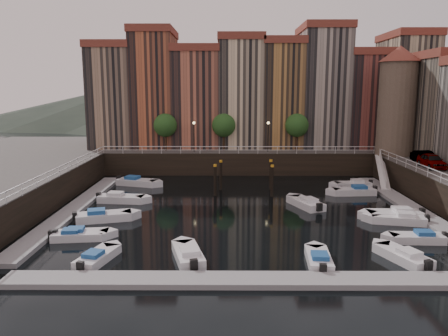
{
  "coord_description": "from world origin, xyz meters",
  "views": [
    {
      "loc": [
        -1.64,
        -41.49,
        11.42
      ],
      "look_at": [
        -1.88,
        4.0,
        3.22
      ],
      "focal_mm": 35.0,
      "sensor_mm": 36.0,
      "label": 1
    }
  ],
  "objects_px": {
    "boat_left_0": "(77,236)",
    "car_a": "(432,162)",
    "car_b": "(425,158)",
    "boat_left_1": "(82,234)",
    "corner_tower": "(397,99)",
    "mooring_pilings": "(245,178)",
    "boat_left_2": "(103,216)",
    "gangway": "(382,170)"
  },
  "relations": [
    {
      "from": "boat_left_0",
      "to": "car_b",
      "type": "height_order",
      "value": "car_b"
    },
    {
      "from": "car_b",
      "to": "boat_left_1",
      "type": "bearing_deg",
      "value": -154.98
    },
    {
      "from": "mooring_pilings",
      "to": "boat_left_1",
      "type": "xyz_separation_m",
      "value": [
        -13.33,
        -15.32,
        -1.33
      ]
    },
    {
      "from": "gangway",
      "to": "car_a",
      "type": "relative_size",
      "value": 1.84
    },
    {
      "from": "boat_left_2",
      "to": "car_a",
      "type": "xyz_separation_m",
      "value": [
        33.04,
        9.33,
        3.39
      ]
    },
    {
      "from": "boat_left_1",
      "to": "boat_left_2",
      "type": "height_order",
      "value": "boat_left_2"
    },
    {
      "from": "mooring_pilings",
      "to": "boat_left_2",
      "type": "distance_m",
      "value": 16.86
    },
    {
      "from": "boat_left_0",
      "to": "car_a",
      "type": "bearing_deg",
      "value": 16.53
    },
    {
      "from": "corner_tower",
      "to": "car_a",
      "type": "distance_m",
      "value": 11.58
    },
    {
      "from": "boat_left_2",
      "to": "car_b",
      "type": "relative_size",
      "value": 1.15
    },
    {
      "from": "corner_tower",
      "to": "boat_left_2",
      "type": "relative_size",
      "value": 2.7
    },
    {
      "from": "boat_left_1",
      "to": "boat_left_0",
      "type": "bearing_deg",
      "value": -138.1
    },
    {
      "from": "gangway",
      "to": "mooring_pilings",
      "type": "height_order",
      "value": "gangway"
    },
    {
      "from": "boat_left_1",
      "to": "mooring_pilings",
      "type": "bearing_deg",
      "value": 41.27
    },
    {
      "from": "gangway",
      "to": "boat_left_0",
      "type": "xyz_separation_m",
      "value": [
        -30.28,
        -19.39,
        -1.6
      ]
    },
    {
      "from": "corner_tower",
      "to": "boat_left_1",
      "type": "relative_size",
      "value": 3.26
    },
    {
      "from": "mooring_pilings",
      "to": "car_a",
      "type": "distance_m",
      "value": 20.22
    },
    {
      "from": "corner_tower",
      "to": "gangway",
      "type": "xyz_separation_m",
      "value": [
        -2.9,
        -4.5,
        -8.28
      ]
    },
    {
      "from": "boat_left_0",
      "to": "corner_tower",
      "type": "bearing_deg",
      "value": 29.32
    },
    {
      "from": "corner_tower",
      "to": "boat_left_2",
      "type": "xyz_separation_m",
      "value": [
        -32.55,
        -18.96,
        -9.81
      ]
    },
    {
      "from": "gangway",
      "to": "boat_left_2",
      "type": "distance_m",
      "value": 33.02
    },
    {
      "from": "boat_left_0",
      "to": "car_a",
      "type": "height_order",
      "value": "car_a"
    },
    {
      "from": "boat_left_0",
      "to": "boat_left_1",
      "type": "xyz_separation_m",
      "value": [
        0.27,
        0.32,
        0.0
      ]
    },
    {
      "from": "boat_left_2",
      "to": "car_b",
      "type": "bearing_deg",
      "value": 3.96
    },
    {
      "from": "gangway",
      "to": "car_b",
      "type": "distance_m",
      "value": 4.92
    },
    {
      "from": "mooring_pilings",
      "to": "boat_left_2",
      "type": "height_order",
      "value": "mooring_pilings"
    },
    {
      "from": "corner_tower",
      "to": "car_b",
      "type": "height_order",
      "value": "corner_tower"
    },
    {
      "from": "gangway",
      "to": "boat_left_1",
      "type": "distance_m",
      "value": 35.6
    },
    {
      "from": "corner_tower",
      "to": "boat_left_1",
      "type": "xyz_separation_m",
      "value": [
        -32.91,
        -23.58,
        -9.87
      ]
    },
    {
      "from": "gangway",
      "to": "boat_left_0",
      "type": "bearing_deg",
      "value": -147.36
    },
    {
      "from": "corner_tower",
      "to": "car_a",
      "type": "xyz_separation_m",
      "value": [
        0.48,
        -9.63,
        -6.42
      ]
    },
    {
      "from": "car_a",
      "to": "boat_left_2",
      "type": "bearing_deg",
      "value": -162.08
    },
    {
      "from": "mooring_pilings",
      "to": "boat_left_1",
      "type": "bearing_deg",
      "value": -131.02
    },
    {
      "from": "boat_left_2",
      "to": "boat_left_1",
      "type": "bearing_deg",
      "value": -110.03
    },
    {
      "from": "boat_left_1",
      "to": "boat_left_2",
      "type": "xyz_separation_m",
      "value": [
        0.36,
        4.62,
        0.07
      ]
    },
    {
      "from": "boat_left_1",
      "to": "car_a",
      "type": "distance_m",
      "value": 36.36
    },
    {
      "from": "boat_left_1",
      "to": "car_b",
      "type": "bearing_deg",
      "value": 18.29
    },
    {
      "from": "corner_tower",
      "to": "gangway",
      "type": "bearing_deg",
      "value": -122.8
    },
    {
      "from": "corner_tower",
      "to": "boat_left_0",
      "type": "xyz_separation_m",
      "value": [
        -33.18,
        -23.89,
        -9.87
      ]
    },
    {
      "from": "gangway",
      "to": "boat_left_2",
      "type": "relative_size",
      "value": 1.63
    },
    {
      "from": "mooring_pilings",
      "to": "car_a",
      "type": "height_order",
      "value": "car_a"
    },
    {
      "from": "mooring_pilings",
      "to": "car_a",
      "type": "xyz_separation_m",
      "value": [
        20.07,
        -1.37,
        2.12
      ]
    }
  ]
}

